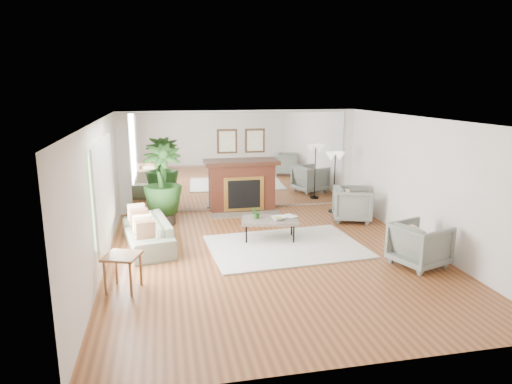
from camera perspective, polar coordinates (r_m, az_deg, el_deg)
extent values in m
plane|color=brown|center=(8.52, 2.19, -8.04)|extent=(7.00, 7.00, 0.00)
cube|color=white|center=(8.00, -19.01, -0.78)|extent=(0.02, 7.00, 2.50)
cube|color=white|center=(9.33, 20.40, 0.99)|extent=(0.02, 7.00, 2.50)
cube|color=white|center=(11.52, -1.91, 3.95)|extent=(6.00, 0.02, 2.50)
cube|color=silver|center=(11.50, -1.89, 3.94)|extent=(5.40, 0.04, 2.40)
cube|color=#B2E09E|center=(8.36, -18.53, 0.53)|extent=(0.04, 2.40, 1.50)
cube|color=brown|center=(11.43, -1.71, 0.57)|extent=(1.60, 0.40, 1.20)
cube|color=gold|center=(11.26, -1.52, -0.25)|extent=(1.00, 0.04, 0.85)
cube|color=black|center=(11.24, -1.50, -0.27)|extent=(0.80, 0.04, 0.70)
cube|color=#6B6155|center=(11.24, -1.38, -2.72)|extent=(1.70, 0.55, 0.03)
cube|color=#402314|center=(11.30, -1.71, 3.62)|extent=(1.85, 0.46, 0.10)
cube|color=#332313|center=(11.34, -3.63, 6.34)|extent=(0.50, 0.04, 0.60)
cube|color=#332313|center=(11.46, -0.14, 6.43)|extent=(0.50, 0.04, 0.60)
cube|color=beige|center=(8.99, 3.72, -6.82)|extent=(3.07, 2.30, 0.03)
cube|color=#6B6155|center=(9.25, 1.72, -3.57)|extent=(1.23, 0.86, 0.06)
cylinder|color=black|center=(9.08, -1.21, -5.37)|extent=(0.03, 0.03, 0.40)
cylinder|color=black|center=(9.12, 4.74, -5.32)|extent=(0.03, 0.03, 0.40)
cylinder|color=black|center=(9.53, -1.19, -4.48)|extent=(0.03, 0.03, 0.40)
cylinder|color=black|center=(9.57, 4.47, -4.44)|extent=(0.03, 0.03, 0.40)
imported|color=slate|center=(9.14, -13.39, -5.03)|extent=(1.08, 2.04, 0.57)
imported|color=gray|center=(10.86, 11.96, -1.48)|extent=(1.09, 1.07, 0.79)
imported|color=gray|center=(8.48, 19.78, -6.19)|extent=(1.06, 1.05, 0.77)
cube|color=brown|center=(7.28, -16.41, -7.68)|extent=(0.64, 0.64, 0.04)
cylinder|color=brown|center=(7.29, -18.37, -10.16)|extent=(0.04, 0.04, 0.54)
cylinder|color=brown|center=(7.14, -15.40, -10.48)|extent=(0.04, 0.04, 0.54)
cylinder|color=brown|center=(7.63, -17.08, -9.03)|extent=(0.04, 0.04, 0.54)
cylinder|color=brown|center=(7.48, -14.22, -9.29)|extent=(0.04, 0.04, 0.54)
cylinder|color=#29241E|center=(10.61, -11.45, -2.96)|extent=(0.53, 0.53, 0.38)
imported|color=#2B551F|center=(10.41, -11.66, 1.57)|extent=(0.88, 0.88, 1.56)
cylinder|color=black|center=(11.63, 9.63, -2.35)|extent=(0.25, 0.25, 0.04)
cylinder|color=black|center=(11.46, 9.76, 1.07)|extent=(0.03, 0.03, 1.46)
cone|color=beige|center=(11.31, 9.37, 4.44)|extent=(0.27, 0.27, 0.20)
cone|color=beige|center=(11.38, 10.40, 4.46)|extent=(0.27, 0.27, 0.20)
imported|color=#2B551F|center=(9.25, 0.07, -2.51)|extent=(0.26, 0.23, 0.27)
imported|color=brown|center=(9.18, 2.80, -3.29)|extent=(0.31, 0.31, 0.07)
imported|color=brown|center=(9.35, 3.77, -3.15)|extent=(0.32, 0.35, 0.02)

